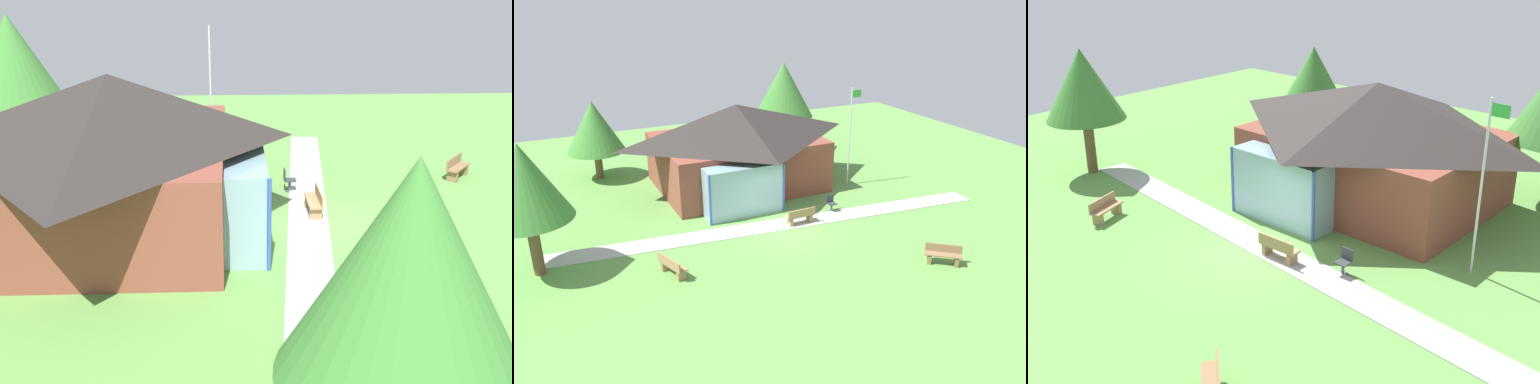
% 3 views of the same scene
% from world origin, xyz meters
% --- Properties ---
extents(ground_plane, '(44.00, 44.00, 0.00)m').
position_xyz_m(ground_plane, '(0.00, 0.00, 0.00)').
color(ground_plane, '#609947').
extents(pavilion, '(9.91, 8.57, 4.80)m').
position_xyz_m(pavilion, '(0.22, 6.42, 2.50)').
color(pavilion, brown).
rests_on(pavilion, ground_plane).
extents(footpath, '(21.87, 3.59, 0.03)m').
position_xyz_m(footpath, '(0.00, 0.51, 0.01)').
color(footpath, '#ADADA8').
rests_on(footpath, ground_plane).
extents(flagpole, '(0.64, 0.08, 5.73)m').
position_xyz_m(flagpole, '(6.13, 3.74, 3.16)').
color(flagpole, silver).
rests_on(flagpole, ground_plane).
extents(bench_front_right, '(1.44, 1.30, 0.84)m').
position_xyz_m(bench_front_right, '(4.46, -5.90, 0.40)').
color(bench_front_right, olive).
rests_on(bench_front_right, ground_plane).
extents(bench_mid_left, '(0.90, 1.56, 0.84)m').
position_xyz_m(bench_mid_left, '(-6.10, -1.80, 0.40)').
color(bench_mid_left, '#9E7A51').
rests_on(bench_mid_left, ground_plane).
extents(bench_rear_near_path, '(1.51, 0.46, 0.84)m').
position_xyz_m(bench_rear_near_path, '(0.95, 0.18, 0.40)').
color(bench_rear_near_path, '#9E7A51').
rests_on(bench_rear_near_path, ground_plane).
extents(patio_chair_lawn_spare, '(0.44, 0.44, 0.86)m').
position_xyz_m(patio_chair_lawn_spare, '(3.16, 0.87, 0.42)').
color(patio_chair_lawn_spare, '#33383D').
rests_on(patio_chair_lawn_spare, ground_plane).
extents(tree_behind_pavilion_left, '(3.39, 3.39, 4.76)m').
position_xyz_m(tree_behind_pavilion_left, '(-6.86, 11.31, 3.21)').
color(tree_behind_pavilion_left, brown).
rests_on(tree_behind_pavilion_left, ground_plane).
extents(tree_west_hedge, '(3.43, 3.43, 5.55)m').
position_xyz_m(tree_west_hedge, '(-10.95, 0.71, 3.97)').
color(tree_west_hedge, brown).
rests_on(tree_west_hedge, ground_plane).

